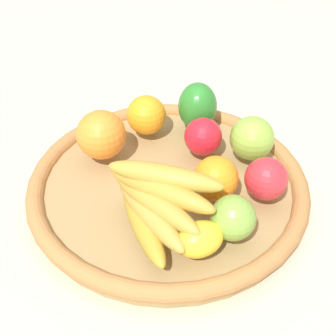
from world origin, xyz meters
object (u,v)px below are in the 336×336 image
at_px(apple_2, 266,179).
at_px(banana_bunch, 155,202).
at_px(apple_3, 233,218).
at_px(orange_1, 146,115).
at_px(apple_0, 203,137).
at_px(orange_2, 101,135).
at_px(apple_1, 252,138).
at_px(lemon_0, 200,239).
at_px(orange_0, 216,178).
at_px(bell_pepper, 198,106).

bearing_deg(apple_2, banana_bunch, -90.89).
distance_m(apple_2, apple_3, 0.10).
bearing_deg(orange_1, apple_0, 36.17).
distance_m(orange_2, apple_1, 0.25).
height_order(orange_1, lemon_0, orange_1).
bearing_deg(apple_3, banana_bunch, -121.11).
bearing_deg(orange_2, orange_1, 111.23).
height_order(orange_0, banana_bunch, banana_bunch).
bearing_deg(orange_1, banana_bunch, -17.02).
relative_size(apple_2, orange_2, 0.80).
xyz_separation_m(apple_2, bell_pepper, (-0.21, -0.02, 0.01)).
bearing_deg(apple_3, apple_2, 122.46).
height_order(apple_0, lemon_0, apple_0).
distance_m(banana_bunch, orange_2, 0.19).
bearing_deg(apple_1, orange_0, -56.04).
bearing_deg(banana_bunch, orange_1, 162.98).
height_order(banana_bunch, apple_1, banana_bunch).
xyz_separation_m(orange_1, orange_2, (0.04, -0.09, 0.01)).
distance_m(orange_2, bell_pepper, 0.18).
xyz_separation_m(orange_2, apple_3, (0.24, 0.12, -0.01)).
xyz_separation_m(apple_0, orange_2, (-0.06, -0.16, 0.01)).
bearing_deg(lemon_0, apple_1, 133.67).
height_order(orange_2, apple_1, orange_2).
distance_m(orange_2, lemon_0, 0.26).
height_order(orange_1, apple_1, apple_1).
relative_size(orange_1, apple_1, 0.94).
height_order(orange_0, orange_2, orange_2).
xyz_separation_m(orange_1, lemon_0, (0.29, -0.03, -0.01)).
distance_m(lemon_0, bell_pepper, 0.30).
bearing_deg(apple_2, orange_2, -133.30).
relative_size(banana_bunch, bell_pepper, 1.98).
height_order(lemon_0, bell_pepper, bell_pepper).
distance_m(banana_bunch, apple_0, 0.19).
height_order(orange_0, apple_0, orange_0).
relative_size(apple_2, banana_bunch, 0.39).
relative_size(apple_0, bell_pepper, 0.74).
relative_size(apple_0, apple_1, 0.87).
relative_size(orange_0, bell_pepper, 0.79).
distance_m(orange_1, apple_1, 0.19).
height_order(apple_0, apple_3, apple_3).
xyz_separation_m(apple_0, apple_1, (0.04, 0.07, 0.00)).
bearing_deg(banana_bunch, apple_2, 89.11).
height_order(banana_bunch, lemon_0, banana_bunch).
bearing_deg(apple_1, orange_2, -112.64).
xyz_separation_m(banana_bunch, apple_1, (-0.09, 0.21, -0.01)).
distance_m(orange_0, orange_1, 0.20).
height_order(orange_0, apple_3, orange_0).
height_order(orange_0, bell_pepper, bell_pepper).
distance_m(orange_0, orange_2, 0.21).
xyz_separation_m(apple_2, apple_3, (0.05, -0.08, -0.00)).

